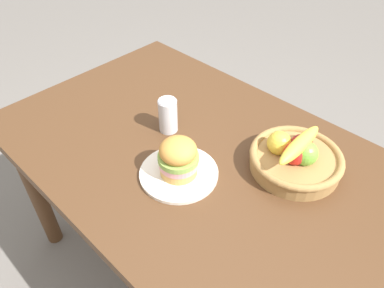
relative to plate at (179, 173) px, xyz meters
name	(u,v)px	position (x,y,z in m)	size (l,w,h in m)	color
ground_plane	(195,267)	(-0.04, 0.12, -0.76)	(8.00, 8.00, 0.00)	slate
dining_table	(196,171)	(-0.04, 0.12, -0.11)	(1.40, 0.90, 0.75)	#4C301C
plate	(179,173)	(0.00, 0.00, 0.00)	(0.25, 0.25, 0.01)	silver
sandwich	(178,157)	(0.00, 0.00, 0.07)	(0.13, 0.13, 0.13)	tan
soda_can	(168,115)	(-0.19, 0.13, 0.06)	(0.07, 0.07, 0.13)	silver
fruit_basket	(296,157)	(0.24, 0.27, 0.04)	(0.29, 0.29, 0.14)	#9E7542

